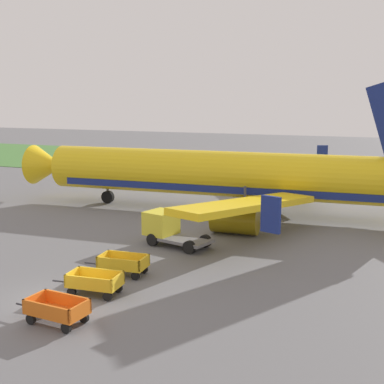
{
  "coord_description": "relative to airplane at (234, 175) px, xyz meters",
  "views": [
    {
      "loc": [
        14.55,
        -18.76,
        9.31
      ],
      "look_at": [
        1.48,
        14.21,
        2.8
      ],
      "focal_mm": 48.43,
      "sensor_mm": 36.0,
      "label": 1
    }
  ],
  "objects": [
    {
      "name": "airplane",
      "position": [
        0.0,
        0.0,
        0.0
      ],
      "size": [
        37.63,
        30.26,
        11.34
      ],
      "color": "yellow",
      "rests_on": "ground"
    },
    {
      "name": "ground_plane",
      "position": [
        -2.38,
        -21.15,
        -3.05
      ],
      "size": [
        220.0,
        220.0,
        0.0
      ],
      "primitive_type": "plane",
      "color": "slate"
    },
    {
      "name": "baggage_cart_third_in_row",
      "position": [
        -0.93,
        -16.81,
        -2.45
      ],
      "size": [
        3.59,
        1.57,
        1.07
      ],
      "color": "gold",
      "rests_on": "ground"
    },
    {
      "name": "service_truck_beside_carts",
      "position": [
        -1.16,
        -10.61,
        -1.95
      ],
      "size": [
        4.71,
        2.92,
        2.1
      ],
      "color": "slate",
      "rests_on": "ground"
    },
    {
      "name": "baggage_cart_second_in_row",
      "position": [
        -0.83,
        -19.76,
        -2.45
      ],
      "size": [
        3.6,
        1.58,
        1.07
      ],
      "color": "gold",
      "rests_on": "ground"
    },
    {
      "name": "grass_strip",
      "position": [
        -2.38,
        29.48,
        -3.02
      ],
      "size": [
        220.0,
        28.0,
        0.06
      ],
      "primitive_type": "cube",
      "color": "#477A38",
      "rests_on": "ground"
    },
    {
      "name": "baggage_cart_nearest",
      "position": [
        -0.54,
        -23.13,
        -2.45
      ],
      "size": [
        3.6,
        1.63,
        1.07
      ],
      "color": "orange",
      "rests_on": "ground"
    }
  ]
}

